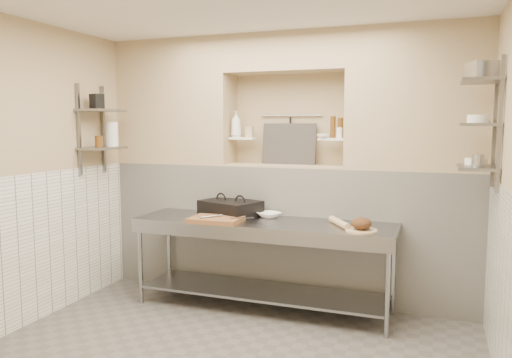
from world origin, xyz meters
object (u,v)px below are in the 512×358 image
at_px(bread_loaf, 361,224).
at_px(rolling_pin, 339,223).
at_px(mixing_bowl, 269,215).
at_px(jug_left, 112,134).
at_px(bottle_soap, 236,124).
at_px(panini_press, 231,208).
at_px(bowl_alcove, 323,136).
at_px(prep_table, 262,247).
at_px(cutting_board, 216,220).

bearing_deg(bread_loaf, rolling_pin, 144.20).
height_order(mixing_bowl, jug_left, jug_left).
bearing_deg(rolling_pin, jug_left, 179.64).
bearing_deg(bottle_soap, bread_loaf, -24.44).
bearing_deg(rolling_pin, panini_press, 172.37).
bearing_deg(bread_loaf, bowl_alcove, 127.62).
distance_m(prep_table, mixing_bowl, 0.35).
bearing_deg(cutting_board, rolling_pin, 10.26).
height_order(mixing_bowl, bowl_alcove, bowl_alcove).
bearing_deg(bread_loaf, mixing_bowl, 160.70).
xyz_separation_m(mixing_bowl, bottle_soap, (-0.50, 0.33, 0.93)).
relative_size(cutting_board, jug_left, 1.88).
xyz_separation_m(cutting_board, jug_left, (-1.35, 0.23, 0.82)).
relative_size(prep_table, cutting_board, 5.22).
relative_size(bread_loaf, jug_left, 0.69).
relative_size(mixing_bowl, bottle_soap, 0.79).
bearing_deg(bottle_soap, jug_left, -158.71).
relative_size(prep_table, bottle_soap, 9.05).
relative_size(prep_table, jug_left, 9.78).
bearing_deg(prep_table, bread_loaf, -8.14).
bearing_deg(bread_loaf, bottle_soap, 155.56).
bearing_deg(panini_press, rolling_pin, 12.65).
bearing_deg(panini_press, bowl_alcove, 40.47).
relative_size(rolling_pin, bottle_soap, 1.45).
relative_size(prep_table, bread_loaf, 14.25).
relative_size(cutting_board, mixing_bowl, 2.20).
xyz_separation_m(rolling_pin, bottle_soap, (-1.26, 0.51, 0.92)).
bearing_deg(mixing_bowl, cutting_board, -136.78).
distance_m(prep_table, cutting_board, 0.54).
distance_m(bottle_soap, bowl_alcove, 0.99).
xyz_separation_m(panini_press, jug_left, (-1.35, -0.14, 0.77)).
distance_m(bread_loaf, jug_left, 2.87).
bearing_deg(panini_press, bottle_soap, 122.86).
distance_m(panini_press, bottle_soap, 0.95).
xyz_separation_m(rolling_pin, bowl_alcove, (-0.28, 0.49, 0.80)).
distance_m(prep_table, bowl_alcove, 1.30).
bearing_deg(prep_table, rolling_pin, 1.75).
distance_m(panini_press, cutting_board, 0.38).
relative_size(cutting_board, bowl_alcove, 3.79).
xyz_separation_m(cutting_board, mixing_bowl, (0.42, 0.39, 0.01)).
height_order(prep_table, mixing_bowl, mixing_bowl).
relative_size(bowl_alcove, jug_left, 0.50).
xyz_separation_m(prep_table, bottle_soap, (-0.50, 0.53, 1.21)).
bearing_deg(panini_press, mixing_bowl, 23.44).
height_order(prep_table, jug_left, jug_left).
xyz_separation_m(prep_table, cutting_board, (-0.42, -0.19, 0.28)).
bearing_deg(prep_table, bottle_soap, 133.05).
relative_size(bottle_soap, jug_left, 1.08).
bearing_deg(bowl_alcove, prep_table, -133.25).
bearing_deg(bowl_alcove, rolling_pin, -60.56).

